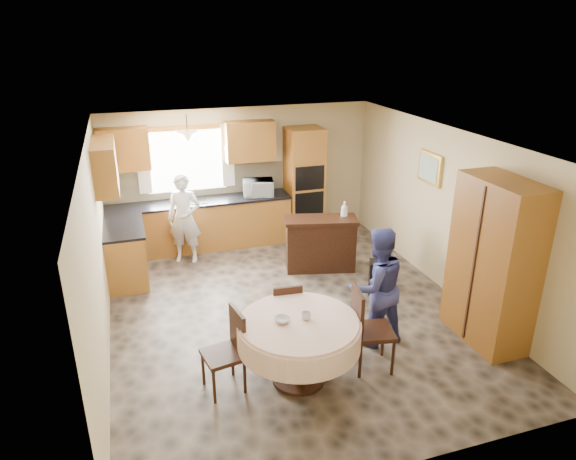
# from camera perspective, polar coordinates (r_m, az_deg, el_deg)

# --- Properties ---
(floor) EXTENTS (5.00, 6.00, 0.01)m
(floor) POSITION_cam_1_polar(r_m,az_deg,el_deg) (7.54, 0.29, -8.99)
(floor) COLOR brown
(floor) RESTS_ON ground
(ceiling) EXTENTS (5.00, 6.00, 0.01)m
(ceiling) POSITION_cam_1_polar(r_m,az_deg,el_deg) (6.62, 0.33, 9.93)
(ceiling) COLOR white
(ceiling) RESTS_ON wall_back
(wall_back) EXTENTS (5.00, 0.02, 2.50)m
(wall_back) POSITION_cam_1_polar(r_m,az_deg,el_deg) (9.73, -5.25, 6.15)
(wall_back) COLOR #CAB581
(wall_back) RESTS_ON floor
(wall_front) EXTENTS (5.00, 0.02, 2.50)m
(wall_front) POSITION_cam_1_polar(r_m,az_deg,el_deg) (4.57, 12.48, -13.66)
(wall_front) COLOR #CAB581
(wall_front) RESTS_ON floor
(wall_left) EXTENTS (0.02, 6.00, 2.50)m
(wall_left) POSITION_cam_1_polar(r_m,az_deg,el_deg) (6.70, -20.48, -2.60)
(wall_left) COLOR #CAB581
(wall_left) RESTS_ON floor
(wall_right) EXTENTS (0.02, 6.00, 2.50)m
(wall_right) POSITION_cam_1_polar(r_m,az_deg,el_deg) (8.07, 17.43, 1.89)
(wall_right) COLOR #CAB581
(wall_right) RESTS_ON floor
(window) EXTENTS (1.40, 0.03, 1.10)m
(window) POSITION_cam_1_polar(r_m,az_deg,el_deg) (9.46, -11.25, 7.56)
(window) COLOR white
(window) RESTS_ON wall_back
(curtain_left) EXTENTS (0.22, 0.02, 1.15)m
(curtain_left) POSITION_cam_1_polar(r_m,az_deg,el_deg) (9.35, -15.82, 7.30)
(curtain_left) COLOR white
(curtain_left) RESTS_ON wall_back
(curtain_right) EXTENTS (0.22, 0.02, 1.15)m
(curtain_right) POSITION_cam_1_polar(r_m,az_deg,el_deg) (9.52, -6.71, 8.22)
(curtain_right) COLOR white
(curtain_right) RESTS_ON wall_back
(base_cab_back) EXTENTS (3.30, 0.60, 0.88)m
(base_cab_back) POSITION_cam_1_polar(r_m,az_deg,el_deg) (9.56, -9.64, 0.52)
(base_cab_back) COLOR #CA8536
(base_cab_back) RESTS_ON floor
(counter_back) EXTENTS (3.30, 0.64, 0.04)m
(counter_back) POSITION_cam_1_polar(r_m,az_deg,el_deg) (9.41, -9.81, 3.13)
(counter_back) COLOR black
(counter_back) RESTS_ON base_cab_back
(base_cab_left) EXTENTS (0.60, 1.20, 0.88)m
(base_cab_left) POSITION_cam_1_polar(r_m,az_deg,el_deg) (8.66, -17.56, -2.55)
(base_cab_left) COLOR #CA8536
(base_cab_left) RESTS_ON floor
(counter_left) EXTENTS (0.64, 1.20, 0.04)m
(counter_left) POSITION_cam_1_polar(r_m,az_deg,el_deg) (8.49, -17.90, 0.28)
(counter_left) COLOR black
(counter_left) RESTS_ON base_cab_left
(backsplash) EXTENTS (3.30, 0.02, 0.55)m
(backsplash) POSITION_cam_1_polar(r_m,az_deg,el_deg) (9.60, -10.19, 5.24)
(backsplash) COLOR #C5B98B
(backsplash) RESTS_ON wall_back
(wall_cab_left) EXTENTS (0.85, 0.33, 0.72)m
(wall_cab_left) POSITION_cam_1_polar(r_m,az_deg,el_deg) (9.20, -17.83, 8.52)
(wall_cab_left) COLOR #B16F2C
(wall_cab_left) RESTS_ON wall_back
(wall_cab_right) EXTENTS (0.90, 0.33, 0.72)m
(wall_cab_right) POSITION_cam_1_polar(r_m,az_deg,el_deg) (9.45, -4.26, 9.83)
(wall_cab_right) COLOR #B16F2C
(wall_cab_right) RESTS_ON wall_back
(wall_cab_side) EXTENTS (0.33, 1.20, 0.72)m
(wall_cab_side) POSITION_cam_1_polar(r_m,az_deg,el_deg) (8.19, -19.66, 6.76)
(wall_cab_side) COLOR #B16F2C
(wall_cab_side) RESTS_ON wall_left
(oven_tower) EXTENTS (0.66, 0.62, 2.12)m
(oven_tower) POSITION_cam_1_polar(r_m,az_deg,el_deg) (9.80, 1.79, 5.19)
(oven_tower) COLOR #CA8536
(oven_tower) RESTS_ON floor
(oven_upper) EXTENTS (0.56, 0.01, 0.45)m
(oven_upper) POSITION_cam_1_polar(r_m,az_deg,el_deg) (9.47, 2.44, 5.77)
(oven_upper) COLOR black
(oven_upper) RESTS_ON oven_tower
(oven_lower) EXTENTS (0.56, 0.01, 0.45)m
(oven_lower) POSITION_cam_1_polar(r_m,az_deg,el_deg) (9.62, 2.40, 2.91)
(oven_lower) COLOR black
(oven_lower) RESTS_ON oven_tower
(pendant) EXTENTS (0.36, 0.36, 0.18)m
(pendant) POSITION_cam_1_polar(r_m,az_deg,el_deg) (8.89, -11.09, 10.10)
(pendant) COLOR beige
(pendant) RESTS_ON ceiling
(sideboard) EXTENTS (1.28, 0.77, 0.85)m
(sideboard) POSITION_cam_1_polar(r_m,az_deg,el_deg) (8.63, 3.60, -1.70)
(sideboard) COLOR #381C0F
(sideboard) RESTS_ON floor
(space_heater) EXTENTS (0.45, 0.40, 0.52)m
(space_heater) POSITION_cam_1_polar(r_m,az_deg,el_deg) (8.05, 10.33, -5.17)
(space_heater) COLOR black
(space_heater) RESTS_ON floor
(cupboard) EXTENTS (0.57, 1.14, 2.17)m
(cupboard) POSITION_cam_1_polar(r_m,az_deg,el_deg) (6.95, 21.85, -3.42)
(cupboard) COLOR #CA8536
(cupboard) RESTS_ON floor
(dining_table) EXTENTS (1.40, 1.40, 0.80)m
(dining_table) POSITION_cam_1_polar(r_m,az_deg,el_deg) (5.90, 1.23, -11.49)
(dining_table) COLOR #381C0F
(dining_table) RESTS_ON floor
(chair_left) EXTENTS (0.49, 0.49, 0.97)m
(chair_left) POSITION_cam_1_polar(r_m,az_deg,el_deg) (5.89, -6.56, -12.75)
(chair_left) COLOR #381C0F
(chair_left) RESTS_ON floor
(chair_back) EXTENTS (0.42, 0.42, 0.89)m
(chair_back) POSITION_cam_1_polar(r_m,az_deg,el_deg) (6.57, -0.22, -9.02)
(chair_back) COLOR #381C0F
(chair_back) RESTS_ON floor
(chair_right) EXTENTS (0.53, 0.53, 1.06)m
(chair_right) POSITION_cam_1_polar(r_m,az_deg,el_deg) (6.20, 8.73, -10.40)
(chair_right) COLOR #381C0F
(chair_right) RESTS_ON floor
(framed_picture) EXTENTS (0.06, 0.59, 0.49)m
(framed_picture) POSITION_cam_1_polar(r_m,az_deg,el_deg) (8.34, 15.49, 6.63)
(framed_picture) COLOR gold
(framed_picture) RESTS_ON wall_right
(microwave) EXTENTS (0.61, 0.47, 0.31)m
(microwave) POSITION_cam_1_polar(r_m,az_deg,el_deg) (9.51, -3.35, 4.71)
(microwave) COLOR silver
(microwave) RESTS_ON counter_back
(person_sink) EXTENTS (0.67, 0.55, 1.57)m
(person_sink) POSITION_cam_1_polar(r_m,az_deg,el_deg) (8.96, -11.43, 1.25)
(person_sink) COLOR silver
(person_sink) RESTS_ON floor
(person_dining) EXTENTS (0.82, 0.66, 1.59)m
(person_dining) POSITION_cam_1_polar(r_m,az_deg,el_deg) (6.60, 9.82, -6.25)
(person_dining) COLOR navy
(person_dining) RESTS_ON floor
(bowl_sideboard) EXTENTS (0.23, 0.23, 0.05)m
(bowl_sideboard) POSITION_cam_1_polar(r_m,az_deg,el_deg) (8.35, 1.56, 0.86)
(bowl_sideboard) COLOR #B2B2B2
(bowl_sideboard) RESTS_ON sideboard
(bottle_sideboard) EXTENTS (0.14, 0.14, 0.30)m
(bottle_sideboard) POSITION_cam_1_polar(r_m,az_deg,el_deg) (8.57, 6.27, 2.20)
(bottle_sideboard) COLOR silver
(bottle_sideboard) RESTS_ON sideboard
(cup_table) EXTENTS (0.14, 0.14, 0.09)m
(cup_table) POSITION_cam_1_polar(r_m,az_deg,el_deg) (5.82, 2.03, -9.50)
(cup_table) COLOR #B2B2B2
(cup_table) RESTS_ON dining_table
(bowl_table) EXTENTS (0.22, 0.22, 0.05)m
(bowl_table) POSITION_cam_1_polar(r_m,az_deg,el_deg) (5.77, -0.66, -9.94)
(bowl_table) COLOR #B2B2B2
(bowl_table) RESTS_ON dining_table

